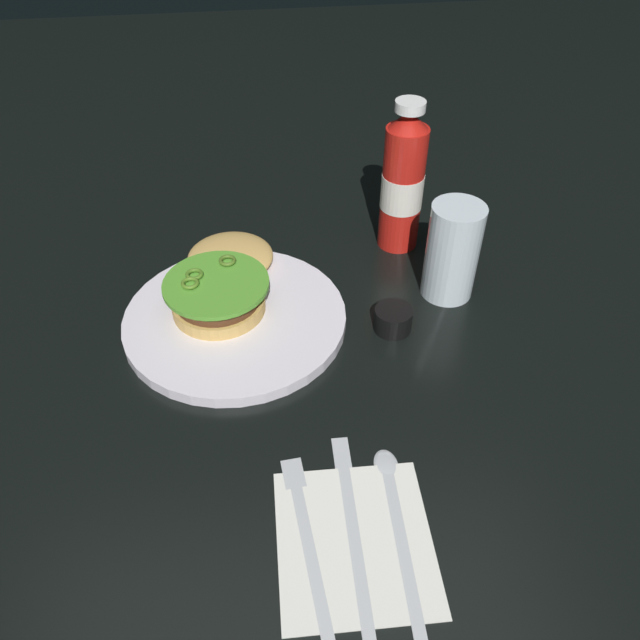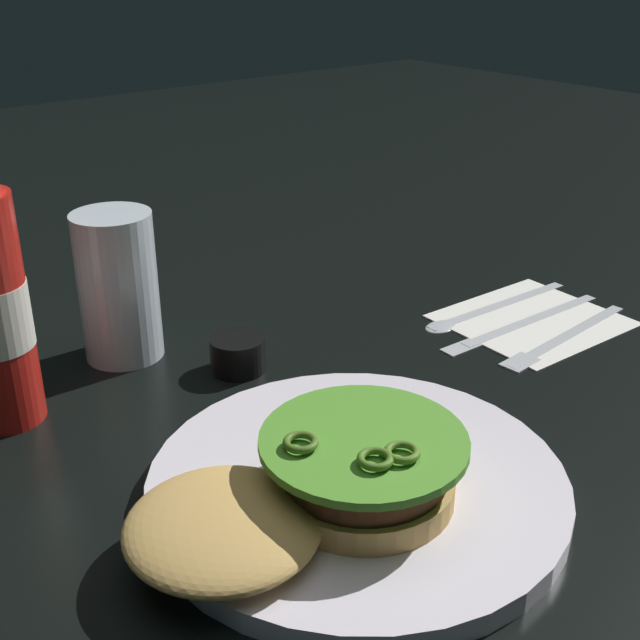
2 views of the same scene
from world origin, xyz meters
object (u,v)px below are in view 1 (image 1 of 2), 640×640
object	(u,v)px
butter_knife	(351,513)
water_glass	(452,252)
fork_utensil	(304,525)
burger_sandwich	(223,280)
condiment_cup	(393,319)
spoon_utensil	(395,506)
dinner_plate	(235,319)
ketchup_bottle	(403,183)
napkin	(355,540)

from	to	relation	value
butter_knife	water_glass	bearing A→B (deg)	-30.47
fork_utensil	burger_sandwich	bearing A→B (deg)	10.97
burger_sandwich	condiment_cup	xyz separation A→B (m)	(-0.09, -0.22, -0.02)
water_glass	spoon_utensil	world-z (taller)	water_glass
dinner_plate	condiment_cup	world-z (taller)	condiment_cup
dinner_plate	fork_utensil	world-z (taller)	dinner_plate
condiment_cup	spoon_utensil	bearing A→B (deg)	167.83
burger_sandwich	butter_knife	distance (m)	0.37
butter_knife	burger_sandwich	bearing A→B (deg)	18.34
spoon_utensil	fork_utensil	bearing A→B (deg)	94.77
burger_sandwich	spoon_utensil	size ratio (longest dim) A/B	1.14
ketchup_bottle	butter_knife	size ratio (longest dim) A/B	1.03
dinner_plate	water_glass	world-z (taller)	water_glass
dinner_plate	napkin	distance (m)	0.34
fork_utensil	spoon_utensil	bearing A→B (deg)	-85.23
burger_sandwich	water_glass	world-z (taller)	water_glass
dinner_plate	butter_knife	distance (m)	0.32
water_glass	condiment_cup	size ratio (longest dim) A/B	2.75
napkin	butter_knife	distance (m)	0.03
water_glass	condiment_cup	distance (m)	0.12
water_glass	fork_utensil	size ratio (longest dim) A/B	0.70
water_glass	ketchup_bottle	bearing A→B (deg)	18.17
napkin	fork_utensil	xyz separation A→B (m)	(0.02, 0.05, 0.00)
spoon_utensil	ketchup_bottle	bearing A→B (deg)	-13.27
dinner_plate	water_glass	xyz separation A→B (m)	(0.03, -0.30, 0.06)
condiment_cup	napkin	size ratio (longest dim) A/B	0.30
condiment_cup	butter_knife	size ratio (longest dim) A/B	0.23
condiment_cup	water_glass	bearing A→B (deg)	-54.56
water_glass	fork_utensil	xyz separation A→B (m)	(-0.33, 0.24, -0.06)
burger_sandwich	water_glass	size ratio (longest dim) A/B	1.66
fork_utensil	ketchup_bottle	bearing A→B (deg)	-23.36
burger_sandwich	ketchup_bottle	size ratio (longest dim) A/B	1.01
ketchup_bottle	burger_sandwich	bearing A→B (deg)	111.21
butter_knife	condiment_cup	bearing A→B (deg)	-21.10
butter_knife	dinner_plate	bearing A→B (deg)	18.91
burger_sandwich	fork_utensil	xyz separation A→B (m)	(-0.36, -0.07, -0.03)
burger_sandwich	spoon_utensil	xyz separation A→B (m)	(-0.35, -0.16, -0.03)
condiment_cup	napkin	distance (m)	0.31
butter_knife	fork_utensil	bearing A→B (deg)	97.62
ketchup_bottle	butter_knife	bearing A→B (deg)	161.51
ketchup_bottle	napkin	distance (m)	0.51
condiment_cup	spoon_utensil	world-z (taller)	condiment_cup
condiment_cup	fork_utensil	size ratio (longest dim) A/B	0.25
condiment_cup	fork_utensil	bearing A→B (deg)	151.13
napkin	fork_utensil	size ratio (longest dim) A/B	0.84
napkin	butter_knife	bearing A→B (deg)	-2.15
napkin	spoon_utensil	xyz separation A→B (m)	(0.03, -0.05, 0.00)
butter_knife	napkin	bearing A→B (deg)	177.85
burger_sandwich	butter_knife	world-z (taller)	burger_sandwich
dinner_plate	burger_sandwich	bearing A→B (deg)	14.80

